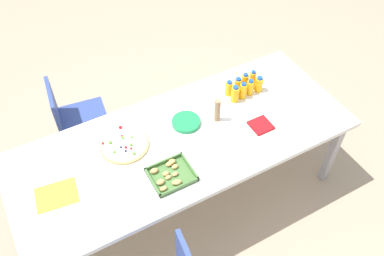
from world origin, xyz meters
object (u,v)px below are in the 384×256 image
(juice_bottle_5, at_px, (250,87))
(napkin_stack, at_px, (261,125))
(juice_bottle_6, at_px, (243,91))
(juice_bottle_0, at_px, (253,79))
(juice_bottle_4, at_px, (259,84))
(cardboard_tube, at_px, (217,110))
(juice_bottle_1, at_px, (245,82))
(juice_bottle_2, at_px, (238,85))
(juice_bottle_7, at_px, (235,94))
(paper_folder, at_px, (57,195))
(snack_tray, at_px, (170,175))
(plate_stack, at_px, (186,122))
(party_table, at_px, (183,144))
(chair_near_right, at_px, (73,117))
(fruit_pizza, at_px, (124,144))
(juice_bottle_3, at_px, (229,88))

(juice_bottle_5, height_order, napkin_stack, juice_bottle_5)
(juice_bottle_6, bearing_deg, juice_bottle_0, -150.76)
(juice_bottle_4, distance_m, cardboard_tube, 0.47)
(juice_bottle_1, bearing_deg, juice_bottle_5, 90.06)
(juice_bottle_0, distance_m, juice_bottle_2, 0.14)
(juice_bottle_7, distance_m, cardboard_tube, 0.25)
(napkin_stack, relative_size, paper_folder, 0.58)
(snack_tray, bearing_deg, napkin_stack, -174.13)
(juice_bottle_7, xyz_separation_m, plate_stack, (0.44, 0.03, -0.05))
(party_table, xyz_separation_m, juice_bottle_7, (-0.53, -0.16, 0.12))
(juice_bottle_1, distance_m, juice_bottle_5, 0.07)
(snack_tray, bearing_deg, chair_near_right, -71.12)
(juice_bottle_1, height_order, snack_tray, juice_bottle_1)
(juice_bottle_1, xyz_separation_m, cardboard_tube, (0.37, 0.19, 0.03))
(juice_bottle_7, xyz_separation_m, fruit_pizza, (0.92, 0.01, -0.06))
(juice_bottle_2, xyz_separation_m, juice_bottle_3, (0.08, -0.00, -0.00))
(juice_bottle_3, height_order, paper_folder, juice_bottle_3)
(juice_bottle_0, distance_m, juice_bottle_1, 0.08)
(juice_bottle_1, relative_size, fruit_pizza, 0.42)
(juice_bottle_7, bearing_deg, plate_stack, 4.51)
(juice_bottle_7, xyz_separation_m, snack_tray, (0.76, 0.40, -0.05))
(plate_stack, relative_size, cardboard_tube, 1.09)
(juice_bottle_5, xyz_separation_m, fruit_pizza, (1.07, 0.02, -0.05))
(juice_bottle_3, relative_size, paper_folder, 0.51)
(juice_bottle_7, distance_m, paper_folder, 1.47)
(paper_folder, bearing_deg, party_table, -178.13)
(chair_near_right, distance_m, paper_folder, 0.95)
(party_table, relative_size, chair_near_right, 2.96)
(juice_bottle_6, distance_m, juice_bottle_7, 0.07)
(juice_bottle_5, height_order, juice_bottle_7, juice_bottle_7)
(juice_bottle_6, bearing_deg, juice_bottle_3, -47.10)
(juice_bottle_2, relative_size, fruit_pizza, 0.38)
(juice_bottle_4, relative_size, fruit_pizza, 0.39)
(party_table, relative_size, napkin_stack, 16.37)
(snack_tray, bearing_deg, plate_stack, -130.72)
(juice_bottle_4, xyz_separation_m, cardboard_tube, (0.45, 0.12, 0.03))
(juice_bottle_6, xyz_separation_m, plate_stack, (0.52, 0.04, -0.05))
(juice_bottle_7, bearing_deg, snack_tray, 27.87)
(chair_near_right, relative_size, juice_bottle_0, 5.87)
(fruit_pizza, height_order, plate_stack, fruit_pizza)
(juice_bottle_2, xyz_separation_m, juice_bottle_5, (-0.07, 0.07, 0.00))
(juice_bottle_7, height_order, plate_stack, juice_bottle_7)
(juice_bottle_2, bearing_deg, juice_bottle_3, -2.59)
(chair_near_right, xyz_separation_m, juice_bottle_3, (-1.12, 0.59, 0.30))
(juice_bottle_3, xyz_separation_m, cardboard_tube, (0.22, 0.19, 0.04))
(juice_bottle_0, height_order, juice_bottle_1, juice_bottle_1)
(party_table, distance_m, paper_folder, 0.93)
(party_table, xyz_separation_m, juice_bottle_3, (-0.53, -0.24, 0.12))
(juice_bottle_7, bearing_deg, juice_bottle_1, -150.58)
(party_table, relative_size, juice_bottle_3, 18.59)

